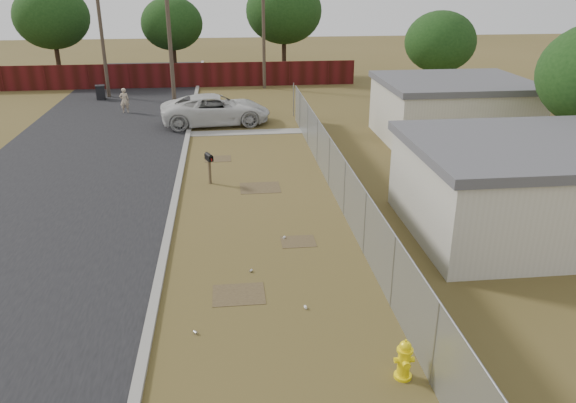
{
  "coord_description": "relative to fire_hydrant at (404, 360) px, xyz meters",
  "views": [
    {
      "loc": [
        -0.93,
        -18.07,
        8.01
      ],
      "look_at": [
        0.95,
        -1.24,
        1.1
      ],
      "focal_mm": 35.0,
      "sensor_mm": 36.0,
      "label": 1
    }
  ],
  "objects": [
    {
      "name": "scattered_litter",
      "position": [
        -2.74,
        4.21,
        -0.41
      ],
      "size": [
        2.88,
        5.06,
        0.07
      ],
      "color": "silver",
      "rests_on": "ground"
    },
    {
      "name": "pickup_truck",
      "position": [
        -4.1,
        22.24,
        0.4
      ],
      "size": [
        6.36,
        3.44,
        1.7
      ],
      "primitive_type": "imported",
      "rotation": [
        0.0,
        0.0,
        1.68
      ],
      "color": "silver",
      "rests_on": "ground"
    },
    {
      "name": "privacy_fence",
      "position": [
        -8.58,
        33.72,
        0.45
      ],
      "size": [
        30.0,
        0.12,
        1.8
      ],
      "primitive_type": "cube",
      "color": "#490F10",
      "rests_on": "ground"
    },
    {
      "name": "fire_hydrant",
      "position": [
        0.0,
        0.0,
        0.0
      ],
      "size": [
        0.43,
        0.42,
        0.95
      ],
      "color": "yellow",
      "rests_on": "ground"
    },
    {
      "name": "trash_bin",
      "position": [
        -11.96,
        29.89,
        0.05
      ],
      "size": [
        0.74,
        0.73,
        0.97
      ],
      "color": "black",
      "rests_on": "ground"
    },
    {
      "name": "houses",
      "position": [
        7.12,
        11.86,
        1.11
      ],
      "size": [
        9.3,
        17.24,
        3.1
      ],
      "color": "beige",
      "rests_on": "ground"
    },
    {
      "name": "pedestrian",
      "position": [
        -9.7,
        25.73,
        0.32
      ],
      "size": [
        0.61,
        0.46,
        1.53
      ],
      "primitive_type": "imported",
      "rotation": [
        0.0,
        0.0,
        3.32
      ],
      "color": "tan",
      "rests_on": "ground"
    },
    {
      "name": "horizon_trees",
      "position": [
        -1.74,
        32.28,
        4.18
      ],
      "size": [
        33.32,
        31.94,
        7.78
      ],
      "color": "#332317",
      "rests_on": "ground"
    },
    {
      "name": "street",
      "position": [
        -9.34,
        16.78,
        -0.43
      ],
      "size": [
        15.1,
        60.0,
        0.12
      ],
      "color": "black",
      "rests_on": "ground"
    },
    {
      "name": "mailbox",
      "position": [
        -4.29,
        12.47,
        0.57
      ],
      "size": [
        0.37,
        0.55,
        1.28
      ],
      "color": "brown",
      "rests_on": "ground"
    },
    {
      "name": "chainlink_fence",
      "position": [
        0.54,
        9.75,
        0.35
      ],
      "size": [
        0.1,
        27.06,
        2.02
      ],
      "color": "gray",
      "rests_on": "ground"
    },
    {
      "name": "utility_poles",
      "position": [
        -6.25,
        29.39,
        4.25
      ],
      "size": [
        12.6,
        8.24,
        9.0
      ],
      "color": "#4A3E31",
      "rests_on": "ground"
    },
    {
      "name": "ground",
      "position": [
        -2.58,
        8.72,
        -0.45
      ],
      "size": [
        120.0,
        120.0,
        0.0
      ],
      "primitive_type": "plane",
      "color": "brown",
      "rests_on": "ground"
    }
  ]
}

